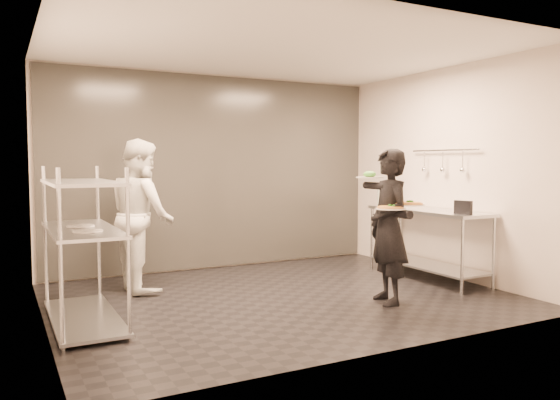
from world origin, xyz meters
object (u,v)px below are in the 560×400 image
pass_rack (83,243)px  pizza_plate_far (409,204)px  bottle_dark (391,198)px  waiter (389,226)px  chef (142,215)px  pizza_plate_near (390,208)px  salad_plate (370,176)px  bottle_clear (390,197)px  prep_counter (428,232)px  bottle_green (380,196)px  pos_monitor (463,207)px

pass_rack → pizza_plate_far: size_ratio=4.80×
bottle_dark → waiter: bearing=-129.7°
waiter → chef: bearing=-116.4°
pass_rack → pizza_plate_near: (2.95, -0.93, 0.30)m
waiter → pass_rack: bearing=-90.6°
pizza_plate_near → salad_plate: 0.54m
bottle_dark → bottle_clear: bearing=154.7°
prep_counter → pizza_plate_near: 1.73m
pass_rack → bottle_green: (4.16, 0.80, 0.29)m
chef → bottle_green: 3.35m
bottle_clear → bottle_dark: (0.02, -0.01, -0.01)m
pizza_plate_near → pos_monitor: bearing=9.6°
bottle_clear → bottle_green: bearing=180.0°
waiter → pizza_plate_near: bearing=-21.2°
prep_counter → salad_plate: size_ratio=5.90×
waiter → salad_plate: size_ratio=5.53×
salad_plate → bottle_clear: (1.34, 1.31, -0.36)m
bottle_clear → bottle_dark: size_ratio=1.06×
chef → bottle_green: chef is taller
pass_rack → bottle_dark: size_ratio=7.63×
waiter → pos_monitor: size_ratio=7.33×
waiter → pizza_plate_near: (-0.12, -0.17, 0.22)m
pass_rack → pizza_plate_far: bearing=-16.3°
pizza_plate_near → pass_rack: bearing=162.5°
waiter → bottle_green: 1.92m
bottle_clear → pizza_plate_near: bearing=-128.7°
waiter → bottle_clear: size_ratio=7.58×
chef → pizza_plate_near: size_ratio=5.83×
salad_plate → pass_rack: bearing=170.4°
pizza_plate_near → pizza_plate_far: size_ratio=0.94×
prep_counter → pizza_plate_far: 1.55m
pass_rack → waiter: (3.07, -0.76, 0.07)m
chef → pizza_plate_far: chef is taller
pizza_plate_far → bottle_dark: (1.16, 1.73, -0.07)m
waiter → chef: chef is taller
prep_counter → waiter: bearing=-149.0°
waiter → bottle_clear: 2.02m
chef → bottle_clear: 3.52m
bottle_green → bottle_dark: 0.20m
prep_counter → chef: size_ratio=0.99×
chef → salad_plate: size_ratio=5.96×
chef → pizza_plate_far: 3.13m
pizza_plate_far → bottle_clear: size_ratio=1.50×
prep_counter → pos_monitor: size_ratio=7.82×
pizza_plate_near → bottle_green: (1.21, 1.73, -0.01)m
pizza_plate_near → salad_plate: salad_plate is taller
salad_plate → pos_monitor: salad_plate is taller
prep_counter → waiter: 1.49m
waiter → salad_plate: bearing=-150.5°
chef → bottle_clear: chef is taller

